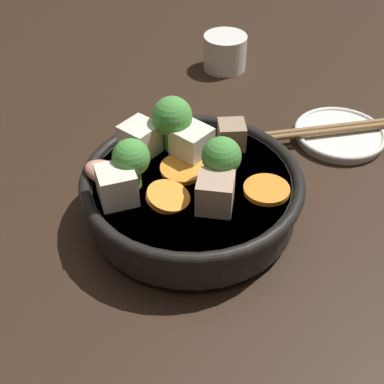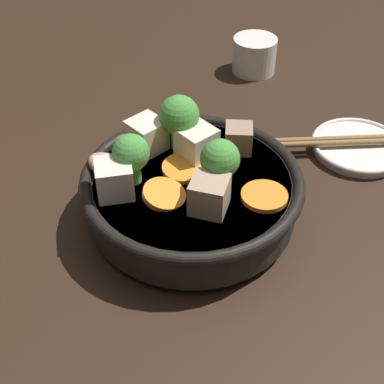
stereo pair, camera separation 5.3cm
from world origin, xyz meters
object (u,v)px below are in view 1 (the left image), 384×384
object	(u,v)px
stirfry_bowl	(190,187)
tea_cup	(225,52)
chopsticks_pair	(341,128)
side_saucer	(340,134)

from	to	relation	value
stirfry_bowl	tea_cup	distance (m)	0.32
tea_cup	chopsticks_pair	xyz separation A→B (m)	(0.18, -0.13, -0.01)
stirfry_bowl	side_saucer	world-z (taller)	stirfry_bowl
side_saucer	chopsticks_pair	size ratio (longest dim) A/B	0.59
stirfry_bowl	side_saucer	xyz separation A→B (m)	(0.13, 0.19, -0.03)
stirfry_bowl	side_saucer	bearing A→B (deg)	56.29
stirfry_bowl	tea_cup	world-z (taller)	stirfry_bowl
tea_cup	chopsticks_pair	size ratio (longest dim) A/B	0.34
side_saucer	tea_cup	xyz separation A→B (m)	(-0.18, 0.13, 0.02)
chopsticks_pair	side_saucer	bearing A→B (deg)	45.00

